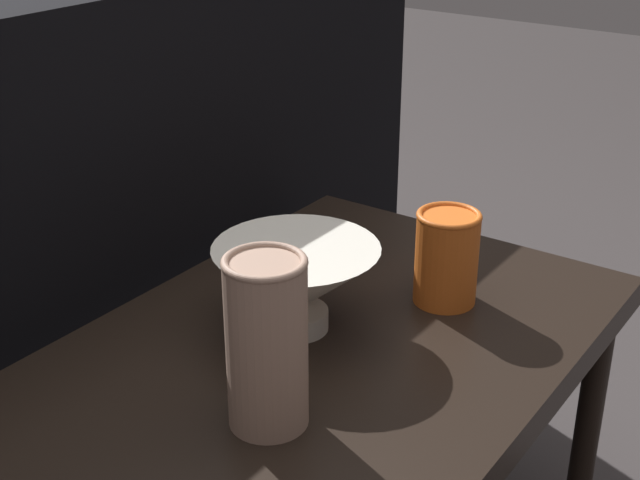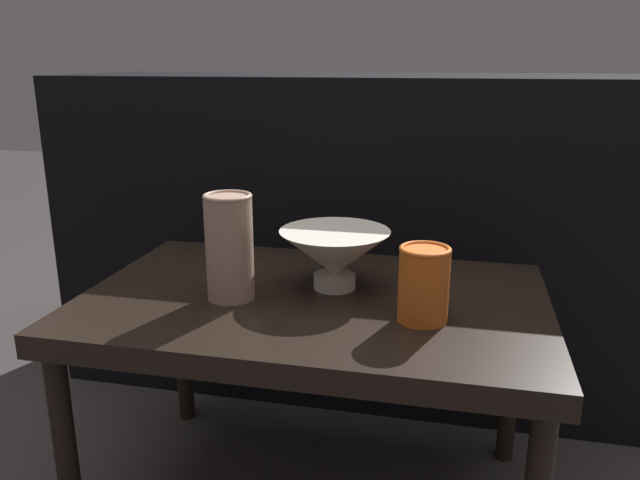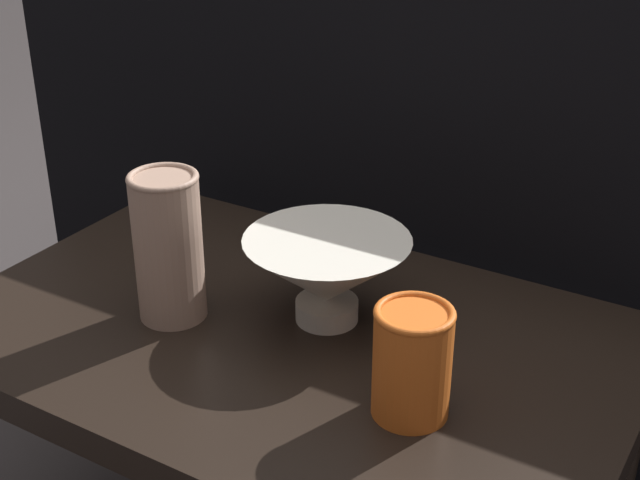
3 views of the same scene
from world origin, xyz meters
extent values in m
cube|color=black|center=(0.00, 0.00, 0.40)|extent=(0.80, 0.51, 0.04)
cylinder|color=black|center=(0.36, -0.22, 0.19)|extent=(0.04, 0.04, 0.38)
cylinder|color=black|center=(0.36, 0.22, 0.19)|extent=(0.04, 0.04, 0.38)
cube|color=black|center=(0.00, 0.57, 0.39)|extent=(1.49, 0.50, 0.78)
cylinder|color=silver|center=(0.03, 0.04, 0.44)|extent=(0.07, 0.07, 0.03)
cone|color=silver|center=(0.03, 0.04, 0.49)|extent=(0.20, 0.20, 0.08)
cylinder|color=tan|center=(-0.14, -0.04, 0.51)|extent=(0.08, 0.08, 0.18)
torus|color=tan|center=(-0.14, -0.04, 0.60)|extent=(0.08, 0.08, 0.01)
cylinder|color=orange|center=(0.19, -0.07, 0.48)|extent=(0.08, 0.08, 0.12)
torus|color=orange|center=(0.19, -0.07, 0.54)|extent=(0.08, 0.08, 0.01)
camera|label=1|loc=(-0.71, -0.51, 0.96)|focal=50.00mm
camera|label=2|loc=(0.23, -0.98, 0.82)|focal=35.00mm
camera|label=3|loc=(0.49, -0.74, 0.98)|focal=50.00mm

